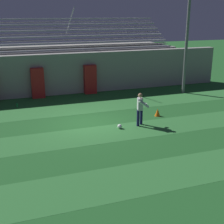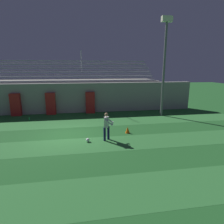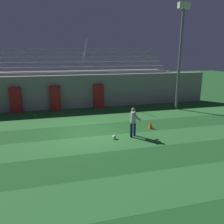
% 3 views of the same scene
% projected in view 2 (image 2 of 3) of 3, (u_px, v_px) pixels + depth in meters
% --- Properties ---
extents(ground_plane, '(80.00, 80.00, 0.00)m').
position_uv_depth(ground_plane, '(67.00, 136.00, 11.86)').
color(ground_plane, '#236028').
extents(turf_stripe_near, '(28.00, 2.16, 0.01)m').
position_uv_depth(turf_stripe_near, '(53.00, 199.00, 6.09)').
color(turf_stripe_near, '#337A38').
rests_on(turf_stripe_near, ground).
extents(turf_stripe_mid, '(28.00, 2.16, 0.01)m').
position_uv_depth(turf_stripe_mid, '(65.00, 146.00, 10.23)').
color(turf_stripe_mid, '#337A38').
rests_on(turf_stripe_mid, ground).
extents(turf_stripe_far, '(28.00, 2.16, 0.01)m').
position_uv_depth(turf_stripe_far, '(69.00, 124.00, 14.37)').
color(turf_stripe_far, '#337A38').
rests_on(turf_stripe_far, ground).
extents(back_wall, '(24.00, 0.60, 2.80)m').
position_uv_depth(back_wall, '(71.00, 98.00, 17.78)').
color(back_wall, '#999691').
rests_on(back_wall, ground).
extents(padding_pillar_gate_left, '(0.84, 0.44, 1.99)m').
position_uv_depth(padding_pillar_gate_left, '(51.00, 104.00, 17.06)').
color(padding_pillar_gate_left, '#B21E1E').
rests_on(padding_pillar_gate_left, ground).
extents(padding_pillar_gate_right, '(0.84, 0.44, 1.99)m').
position_uv_depth(padding_pillar_gate_right, '(90.00, 103.00, 17.62)').
color(padding_pillar_gate_right, '#B21E1E').
rests_on(padding_pillar_gate_right, ground).
extents(padding_pillar_far_left, '(0.84, 0.44, 1.99)m').
position_uv_depth(padding_pillar_far_left, '(16.00, 105.00, 16.60)').
color(padding_pillar_far_left, '#B21E1E').
rests_on(padding_pillar_far_left, ground).
extents(bleacher_stand, '(18.00, 4.75, 5.83)m').
position_uv_depth(bleacher_stand, '(72.00, 93.00, 20.34)').
color(bleacher_stand, '#999691').
rests_on(bleacher_stand, ground).
extents(floodlight_pole, '(0.90, 0.36, 8.25)m').
position_uv_depth(floodlight_pole, '(165.00, 56.00, 15.71)').
color(floodlight_pole, slate).
rests_on(floodlight_pole, ground).
extents(goalkeeper, '(0.65, 0.67, 1.67)m').
position_uv_depth(goalkeeper, '(107.00, 125.00, 10.91)').
color(goalkeeper, '#19194C').
rests_on(goalkeeper, ground).
extents(soccer_ball, '(0.22, 0.22, 0.22)m').
position_uv_depth(soccer_ball, '(88.00, 140.00, 10.82)').
color(soccer_ball, white).
rests_on(soccer_ball, ground).
extents(traffic_cone, '(0.30, 0.30, 0.42)m').
position_uv_depth(traffic_cone, '(128.00, 130.00, 12.29)').
color(traffic_cone, orange).
rests_on(traffic_cone, ground).
extents(water_bottle, '(0.07, 0.07, 0.24)m').
position_uv_depth(water_bottle, '(29.00, 119.00, 15.30)').
color(water_bottle, green).
rests_on(water_bottle, ground).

